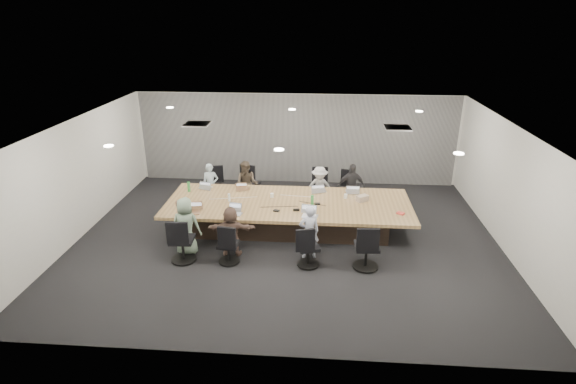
# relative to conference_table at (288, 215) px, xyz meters

# --- Properties ---
(floor) EXTENTS (10.00, 8.00, 0.00)m
(floor) POSITION_rel_conference_table_xyz_m (0.00, -0.50, -0.40)
(floor) COLOR black
(floor) RESTS_ON ground
(ceiling) EXTENTS (10.00, 8.00, 0.00)m
(ceiling) POSITION_rel_conference_table_xyz_m (0.00, -0.50, 2.40)
(ceiling) COLOR white
(ceiling) RESTS_ON wall_back
(wall_back) EXTENTS (10.00, 0.00, 2.80)m
(wall_back) POSITION_rel_conference_table_xyz_m (0.00, 3.50, 1.00)
(wall_back) COLOR beige
(wall_back) RESTS_ON ground
(wall_front) EXTENTS (10.00, 0.00, 2.80)m
(wall_front) POSITION_rel_conference_table_xyz_m (0.00, -4.50, 1.00)
(wall_front) COLOR beige
(wall_front) RESTS_ON ground
(wall_left) EXTENTS (0.00, 8.00, 2.80)m
(wall_left) POSITION_rel_conference_table_xyz_m (-5.00, -0.50, 1.00)
(wall_left) COLOR beige
(wall_left) RESTS_ON ground
(wall_right) EXTENTS (0.00, 8.00, 2.80)m
(wall_right) POSITION_rel_conference_table_xyz_m (5.00, -0.50, 1.00)
(wall_right) COLOR beige
(wall_right) RESTS_ON ground
(curtain) EXTENTS (9.80, 0.04, 2.80)m
(curtain) POSITION_rel_conference_table_xyz_m (0.00, 3.42, 1.00)
(curtain) COLOR gray
(curtain) RESTS_ON ground
(conference_table) EXTENTS (6.00, 2.20, 0.74)m
(conference_table) POSITION_rel_conference_table_xyz_m (0.00, 0.00, 0.00)
(conference_table) COLOR #2F231B
(conference_table) RESTS_ON ground
(chair_0) EXTENTS (0.60, 0.60, 0.77)m
(chair_0) POSITION_rel_conference_table_xyz_m (-2.27, 1.70, -0.02)
(chair_0) COLOR black
(chair_0) RESTS_ON ground
(chair_1) EXTENTS (0.74, 0.74, 0.87)m
(chair_1) POSITION_rel_conference_table_xyz_m (-1.25, 1.70, 0.03)
(chair_1) COLOR black
(chair_1) RESTS_ON ground
(chair_2) EXTENTS (0.58, 0.58, 0.84)m
(chair_2) POSITION_rel_conference_table_xyz_m (0.76, 1.70, 0.02)
(chair_2) COLOR black
(chair_2) RESTS_ON ground
(chair_3) EXTENTS (0.62, 0.62, 0.73)m
(chair_3) POSITION_rel_conference_table_xyz_m (1.61, 1.70, -0.03)
(chair_3) COLOR black
(chair_3) RESTS_ON ground
(chair_4) EXTENTS (0.61, 0.61, 0.86)m
(chair_4) POSITION_rel_conference_table_xyz_m (-2.18, -1.70, 0.03)
(chair_4) COLOR black
(chair_4) RESTS_ON ground
(chair_5) EXTENTS (0.54, 0.54, 0.72)m
(chair_5) POSITION_rel_conference_table_xyz_m (-1.17, -1.70, -0.04)
(chair_5) COLOR black
(chair_5) RESTS_ON ground
(chair_6) EXTENTS (0.62, 0.62, 0.75)m
(chair_6) POSITION_rel_conference_table_xyz_m (0.55, -1.70, -0.03)
(chair_6) COLOR black
(chair_6) RESTS_ON ground
(chair_7) EXTENTS (0.61, 0.61, 0.86)m
(chair_7) POSITION_rel_conference_table_xyz_m (1.78, -1.70, 0.03)
(chair_7) COLOR black
(chair_7) RESTS_ON ground
(person_0) EXTENTS (0.48, 0.35, 1.22)m
(person_0) POSITION_rel_conference_table_xyz_m (-2.27, 1.35, 0.21)
(person_0) COLOR #A2B7C1
(person_0) RESTS_ON ground
(laptop_0) EXTENTS (0.37, 0.29, 0.02)m
(laptop_0) POSITION_rel_conference_table_xyz_m (-2.27, 0.80, 0.35)
(laptop_0) COLOR #B2B2B7
(laptop_0) RESTS_ON conference_table
(person_1) EXTENTS (0.70, 0.58, 1.31)m
(person_1) POSITION_rel_conference_table_xyz_m (-1.25, 1.35, 0.26)
(person_1) COLOR #4A3F33
(person_1) RESTS_ON ground
(laptop_1) EXTENTS (0.32, 0.25, 0.02)m
(laptop_1) POSITION_rel_conference_table_xyz_m (-1.25, 0.80, 0.35)
(laptop_1) COLOR #8C6647
(laptop_1) RESTS_ON conference_table
(person_2) EXTENTS (0.79, 0.45, 1.21)m
(person_2) POSITION_rel_conference_table_xyz_m (0.76, 1.35, 0.21)
(person_2) COLOR #A2A2A2
(person_2) RESTS_ON ground
(laptop_2) EXTENTS (0.39, 0.31, 0.02)m
(laptop_2) POSITION_rel_conference_table_xyz_m (0.76, 0.80, 0.35)
(laptop_2) COLOR #B2B2B7
(laptop_2) RESTS_ON conference_table
(person_3) EXTENTS (0.82, 0.45, 1.32)m
(person_3) POSITION_rel_conference_table_xyz_m (1.61, 1.35, 0.26)
(person_3) COLOR #29292C
(person_3) RESTS_ON ground
(laptop_3) EXTENTS (0.34, 0.24, 0.02)m
(laptop_3) POSITION_rel_conference_table_xyz_m (1.61, 0.80, 0.35)
(laptop_3) COLOR #B2B2B7
(laptop_3) RESTS_ON conference_table
(person_4) EXTENTS (0.68, 0.47, 1.34)m
(person_4) POSITION_rel_conference_table_xyz_m (-2.18, -1.35, 0.27)
(person_4) COLOR gray
(person_4) RESTS_ON ground
(laptop_4) EXTENTS (0.37, 0.29, 0.02)m
(laptop_4) POSITION_rel_conference_table_xyz_m (-2.18, -0.80, 0.35)
(laptop_4) COLOR #8C6647
(laptop_4) RESTS_ON conference_table
(person_5) EXTENTS (1.10, 0.42, 1.16)m
(person_5) POSITION_rel_conference_table_xyz_m (-1.17, -1.35, 0.18)
(person_5) COLOR brown
(person_5) RESTS_ON ground
(laptop_5) EXTENTS (0.32, 0.25, 0.02)m
(laptop_5) POSITION_rel_conference_table_xyz_m (-1.17, -0.80, 0.35)
(laptop_5) COLOR #B2B2B7
(laptop_5) RESTS_ON conference_table
(person_6) EXTENTS (0.52, 0.40, 1.25)m
(person_6) POSITION_rel_conference_table_xyz_m (0.55, -1.35, 0.22)
(person_6) COLOR #B1B5CD
(person_6) RESTS_ON ground
(laptop_6) EXTENTS (0.39, 0.30, 0.02)m
(laptop_6) POSITION_rel_conference_table_xyz_m (0.55, -0.80, 0.35)
(laptop_6) COLOR #B2B2B7
(laptop_6) RESTS_ON conference_table
(bottle_green_left) EXTENTS (0.08, 0.08, 0.27)m
(bottle_green_left) POSITION_rel_conference_table_xyz_m (-2.63, 0.51, 0.47)
(bottle_green_left) COLOR #338C3E
(bottle_green_left) RESTS_ON conference_table
(bottle_green_right) EXTENTS (0.09, 0.09, 0.26)m
(bottle_green_right) POSITION_rel_conference_table_xyz_m (0.59, -0.16, 0.47)
(bottle_green_right) COLOR #338C3E
(bottle_green_right) RESTS_ON conference_table
(bottle_clear) EXTENTS (0.07, 0.07, 0.20)m
(bottle_clear) POSITION_rel_conference_table_xyz_m (-1.46, -0.04, 0.44)
(bottle_clear) COLOR silver
(bottle_clear) RESTS_ON conference_table
(cup_white_far) EXTENTS (0.11, 0.11, 0.11)m
(cup_white_far) POSITION_rel_conference_table_xyz_m (-0.43, 0.28, 0.39)
(cup_white_far) COLOR white
(cup_white_far) RESTS_ON conference_table
(cup_white_near) EXTENTS (0.11, 0.11, 0.11)m
(cup_white_near) POSITION_rel_conference_table_xyz_m (1.42, 0.36, 0.39)
(cup_white_near) COLOR white
(cup_white_near) RESTS_ON conference_table
(mug_brown) EXTENTS (0.12, 0.12, 0.12)m
(mug_brown) POSITION_rel_conference_table_xyz_m (-2.65, -0.42, 0.40)
(mug_brown) COLOR brown
(mug_brown) RESTS_ON conference_table
(mic_left) EXTENTS (0.16, 0.13, 0.03)m
(mic_left) POSITION_rel_conference_table_xyz_m (-0.24, -0.56, 0.35)
(mic_left) COLOR black
(mic_left) RESTS_ON conference_table
(mic_right) EXTENTS (0.14, 0.09, 0.03)m
(mic_right) POSITION_rel_conference_table_xyz_m (0.72, -0.08, 0.35)
(mic_right) COLOR black
(mic_right) RESTS_ON conference_table
(stapler) EXTENTS (0.15, 0.06, 0.06)m
(stapler) POSITION_rel_conference_table_xyz_m (0.23, -0.51, 0.37)
(stapler) COLOR black
(stapler) RESTS_ON conference_table
(canvas_bag) EXTENTS (0.33, 0.30, 0.15)m
(canvas_bag) POSITION_rel_conference_table_xyz_m (1.82, 0.20, 0.41)
(canvas_bag) COLOR tan
(canvas_bag) RESTS_ON conference_table
(snack_packet) EXTENTS (0.20, 0.19, 0.04)m
(snack_packet) POSITION_rel_conference_table_xyz_m (2.65, -0.50, 0.36)
(snack_packet) COLOR #C4372F
(snack_packet) RESTS_ON conference_table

